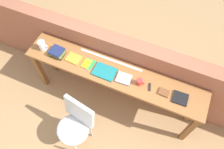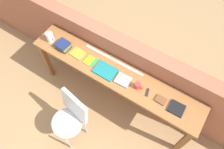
{
  "view_description": "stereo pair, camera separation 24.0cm",
  "coord_description": "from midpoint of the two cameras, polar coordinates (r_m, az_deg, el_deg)",
  "views": [
    {
      "loc": [
        0.58,
        -1.09,
        3.33
      ],
      "look_at": [
        0.0,
        0.25,
        0.9
      ],
      "focal_mm": 35.0,
      "sensor_mm": 36.0,
      "label": 1
    },
    {
      "loc": [
        0.79,
        -0.98,
        3.33
      ],
      "look_at": [
        0.0,
        0.25,
        0.9
      ],
      "focal_mm": 35.0,
      "sensor_mm": 36.0,
      "label": 2
    }
  ],
  "objects": [
    {
      "name": "ground_plane",
      "position": [
        3.56,
        -0.26,
        -10.55
      ],
      "size": [
        40.0,
        40.0,
        0.0
      ],
      "primitive_type": "plane",
      "color": "tan"
    },
    {
      "name": "brick_wall_back",
      "position": [
        3.3,
        5.76,
        1.81
      ],
      "size": [
        6.0,
        0.2,
        1.15
      ],
      "primitive_type": "cube",
      "color": "#9E5B42",
      "rests_on": "ground"
    },
    {
      "name": "sideboard",
      "position": [
        3.0,
        2.81,
        -1.05
      ],
      "size": [
        2.5,
        0.44,
        0.88
      ],
      "color": "#996033",
      "rests_on": "ground"
    },
    {
      "name": "chair_white_moulded",
      "position": [
        3.02,
        -8.71,
        -11.14
      ],
      "size": [
        0.51,
        0.52,
        0.89
      ],
      "color": "silver",
      "rests_on": "ground"
    },
    {
      "name": "pitcher_white",
      "position": [
        3.22,
        -13.84,
        9.36
      ],
      "size": [
        0.14,
        0.1,
        0.18
      ],
      "color": "white",
      "rests_on": "sideboard"
    },
    {
      "name": "book_stack_leftmost",
      "position": [
        3.13,
        -10.65,
        7.32
      ],
      "size": [
        0.23,
        0.18,
        0.09
      ],
      "color": "black",
      "rests_on": "sideboard"
    },
    {
      "name": "magazine_cycling",
      "position": [
        3.06,
        -6.71,
        5.33
      ],
      "size": [
        0.21,
        0.17,
        0.02
      ],
      "primitive_type": "cube",
      "rotation": [
        0.0,
        0.0,
        -0.08
      ],
      "color": "gold",
      "rests_on": "sideboard"
    },
    {
      "name": "pamphlet_pile_colourful",
      "position": [
        2.97,
        -3.31,
        3.43
      ],
      "size": [
        0.15,
        0.18,
        0.01
      ],
      "color": "#3399D8",
      "rests_on": "sideboard"
    },
    {
      "name": "book_open_centre",
      "position": [
        2.88,
        0.6,
        0.86
      ],
      "size": [
        0.3,
        0.21,
        0.02
      ],
      "primitive_type": "cube",
      "rotation": [
        0.0,
        0.0,
        -0.01
      ],
      "color": "#19757A",
      "rests_on": "sideboard"
    },
    {
      "name": "book_grey_hardcover",
      "position": [
        2.81,
        5.33,
        -1.65
      ],
      "size": [
        0.2,
        0.17,
        0.03
      ],
      "primitive_type": "cube",
      "rotation": [
        0.0,
        0.0,
        0.05
      ],
      "color": "#9E9EA3",
      "rests_on": "sideboard"
    },
    {
      "name": "mug",
      "position": [
        2.76,
        9.21,
        -3.09
      ],
      "size": [
        0.11,
        0.08,
        0.09
      ],
      "color": "red",
      "rests_on": "sideboard"
    },
    {
      "name": "multitool_folded",
      "position": [
        2.78,
        11.71,
        -4.78
      ],
      "size": [
        0.05,
        0.11,
        0.02
      ],
      "primitive_type": "cube",
      "rotation": [
        0.0,
        0.0,
        0.27
      ],
      "color": "black",
      "rests_on": "sideboard"
    },
    {
      "name": "leather_journal_brown",
      "position": [
        2.77,
        15.07,
        -6.62
      ],
      "size": [
        0.14,
        0.11,
        0.02
      ],
      "primitive_type": "cube",
      "rotation": [
        0.0,
        0.0,
        -0.05
      ],
      "color": "brown",
      "rests_on": "sideboard"
    },
    {
      "name": "book_repair_rightmost",
      "position": [
        2.78,
        18.9,
        -8.55
      ],
      "size": [
        0.19,
        0.18,
        0.02
      ],
      "primitive_type": "cube",
      "rotation": [
        0.0,
        0.0,
        0.03
      ],
      "color": "black",
      "rests_on": "sideboard"
    },
    {
      "name": "ruler_metal_back_edge",
      "position": [
        2.99,
        2.73,
        3.73
      ],
      "size": [
        0.91,
        0.03,
        0.0
      ],
      "primitive_type": "cube",
      "color": "silver",
      "rests_on": "sideboard"
    }
  ]
}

